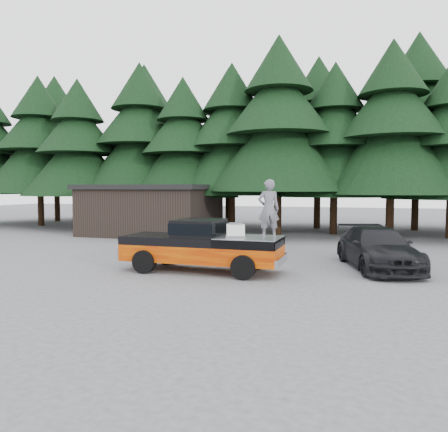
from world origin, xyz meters
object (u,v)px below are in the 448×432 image
(man_on_bed, at_px, (269,209))
(parked_car, at_px, (377,248))
(air_compressor, at_px, (236,231))
(utility_building, at_px, (152,209))
(pickup_truck, at_px, (202,253))

(man_on_bed, relative_size, parked_car, 0.38)
(man_on_bed, bearing_deg, air_compressor, -26.05)
(parked_car, bearing_deg, man_on_bed, -158.44)
(man_on_bed, bearing_deg, parked_car, -163.63)
(parked_car, relative_size, utility_building, 0.64)
(pickup_truck, bearing_deg, man_on_bed, -4.95)
(pickup_truck, height_order, air_compressor, air_compressor)
(air_compressor, relative_size, parked_car, 0.12)
(pickup_truck, bearing_deg, parked_car, 22.97)
(man_on_bed, height_order, utility_building, man_on_bed)
(parked_car, distance_m, utility_building, 16.45)
(utility_building, bearing_deg, air_compressor, -51.13)
(pickup_truck, relative_size, man_on_bed, 2.95)
(man_on_bed, relative_size, utility_building, 0.24)
(pickup_truck, distance_m, air_compressor, 1.60)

